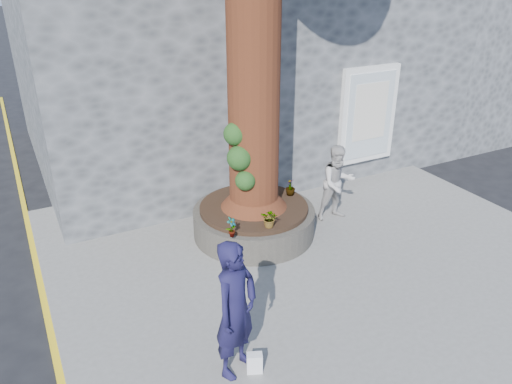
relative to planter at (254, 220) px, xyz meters
name	(u,v)px	position (x,y,z in m)	size (l,w,h in m)	color
ground	(267,309)	(-0.80, -2.00, -0.41)	(120.00, 120.00, 0.00)	black
pavement	(313,252)	(0.70, -1.00, -0.35)	(9.00, 8.00, 0.12)	slate
yellow_line	(51,332)	(-3.85, -1.00, -0.41)	(0.10, 30.00, 0.01)	yellow
stone_shop	(221,32)	(1.70, 5.20, 2.75)	(10.30, 8.30, 6.30)	#46484A
neighbour_shop	(442,22)	(9.70, 5.20, 2.59)	(6.00, 8.00, 6.00)	#46484A
planter	(254,220)	(0.00, 0.00, 0.00)	(2.30, 2.30, 0.60)	black
man	(236,310)	(-1.78, -2.99, 0.65)	(0.68, 0.45, 1.88)	#171438
woman	(337,183)	(1.77, -0.19, 0.48)	(0.75, 0.59, 1.55)	#B6B2AF
shopping_bag	(255,363)	(-1.61, -3.15, -0.15)	(0.20, 0.12, 0.28)	white
plant_a	(232,227)	(-0.85, -0.85, 0.49)	(0.19, 0.13, 0.36)	gray
plant_b	(272,173)	(0.85, 0.85, 0.49)	(0.20, 0.19, 0.36)	gray
plant_c	(290,187)	(0.85, 0.09, 0.48)	(0.19, 0.19, 0.34)	gray
plant_d	(270,218)	(-0.12, -0.85, 0.48)	(0.30, 0.27, 0.34)	gray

